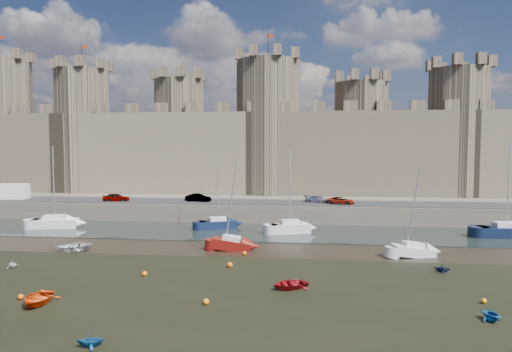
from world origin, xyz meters
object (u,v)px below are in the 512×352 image
object	(u,v)px
sailboat_3	(507,231)
dinghy_1	(91,340)
car_1	(198,198)
dinghy_0	(38,299)
car_0	(116,197)
sailboat_5	(413,250)
sailboat_4	(232,243)
car_3	(341,201)
car_2	(318,199)
van	(9,192)
sailboat_2	(290,227)
sailboat_0	(55,222)
sailboat_1	(218,223)

from	to	relation	value
sailboat_3	dinghy_1	xyz separation A→B (m)	(-34.72, -33.32, -0.47)
car_1	dinghy_0	size ratio (longest dim) A/B	1.13
car_0	sailboat_5	distance (m)	43.19
sailboat_4	sailboat_5	bearing A→B (deg)	-1.55
car_0	car_3	distance (m)	32.95
car_1	car_2	bearing A→B (deg)	-77.32
van	sailboat_3	bearing A→B (deg)	-18.46
sailboat_3	sailboat_2	bearing A→B (deg)	178.42
sailboat_3	dinghy_0	world-z (taller)	sailboat_3
dinghy_0	sailboat_0	bearing A→B (deg)	110.91
car_1	dinghy_1	distance (m)	43.28
car_1	sailboat_4	xyz separation A→B (m)	(8.32, -19.63, -2.41)
car_3	van	bearing A→B (deg)	106.71
sailboat_0	sailboat_2	world-z (taller)	sailboat_0
sailboat_3	sailboat_5	xyz separation A→B (m)	(-13.04, -10.69, -0.18)
sailboat_2	sailboat_4	size ratio (longest dim) A/B	1.10
car_1	sailboat_0	size ratio (longest dim) A/B	0.35
car_0	car_1	bearing A→B (deg)	-93.32
car_2	car_1	bearing A→B (deg)	109.29
car_0	car_1	world-z (taller)	car_0
car_3	car_2	bearing A→B (deg)	80.30
sailboat_2	sailboat_4	distance (m)	11.12
car_1	sailboat_4	size ratio (longest dim) A/B	0.40
car_0	car_3	bearing A→B (deg)	-97.19
sailboat_3	dinghy_0	distance (m)	49.69
car_3	sailboat_4	bearing A→B (deg)	164.14
sailboat_0	sailboat_4	size ratio (longest dim) A/B	1.13
car_1	dinghy_1	world-z (taller)	car_1
car_0	van	bearing A→B (deg)	79.77
car_2	sailboat_3	distance (m)	24.32
car_0	sailboat_3	xyz separation A→B (m)	(51.55, -8.70, -2.30)
van	sailboat_5	size ratio (longest dim) A/B	0.61
sailboat_2	sailboat_5	bearing A→B (deg)	-57.78
car_2	dinghy_0	size ratio (longest dim) A/B	1.13
sailboat_0	dinghy_1	size ratio (longest dim) A/B	7.51
van	dinghy_0	distance (m)	46.35
sailboat_0	sailboat_1	world-z (taller)	sailboat_0
sailboat_2	dinghy_0	distance (m)	31.44
car_2	sailboat_2	size ratio (longest dim) A/B	0.36
sailboat_4	dinghy_0	bearing A→B (deg)	-120.17
car_0	sailboat_1	xyz separation A→B (m)	(16.75, -7.05, -2.38)
car_3	car_1	bearing A→B (deg)	105.48
car_1	dinghy_0	world-z (taller)	car_1
car_3	sailboat_0	size ratio (longest dim) A/B	0.36
sailboat_3	sailboat_1	bearing A→B (deg)	174.76
car_1	sailboat_3	bearing A→B (deg)	-94.19
car_2	sailboat_4	size ratio (longest dim) A/B	0.40
car_3	sailboat_0	bearing A→B (deg)	121.11
car_0	sailboat_4	distance (m)	27.89
car_2	dinghy_1	xyz separation A→B (m)	(-12.94, -43.90, -2.67)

